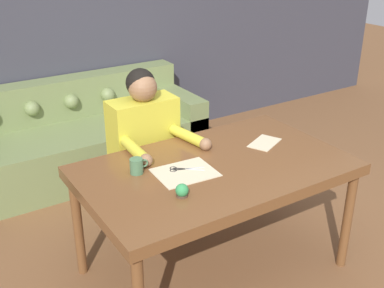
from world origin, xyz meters
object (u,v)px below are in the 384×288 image
Objects in this scene: person at (145,153)px; pin_cushion at (182,191)px; dining_table at (215,175)px; scissors at (181,169)px; mug at (137,166)px; couch at (80,140)px.

pin_cushion is (-0.21, -0.84, 0.17)m from person.
person is 16.94× the size of pin_cushion.
dining_table is 8.07× the size of scissors.
couch is at bearing 82.21° from mug.
pin_cushion is at bearing -150.43° from dining_table.
scissors is (0.01, -1.74, 0.46)m from couch.
couch reaches higher than scissors.
person is at bearing 76.03° from pin_cushion.
dining_table is 0.48m from mug.
couch is (-0.21, 1.80, -0.39)m from dining_table.
mug is at bearing 160.01° from dining_table.
couch is 1.21m from person.
person reaches higher than dining_table.
person is 0.59m from scissors.
person reaches higher than couch.
scissors is 1.75× the size of mug.
dining_table is 0.42m from pin_cushion.
dining_table is 1.32× the size of person.
dining_table is 0.66m from person.
person reaches higher than pin_cushion.
scissors is (-0.21, 0.06, 0.07)m from dining_table.
scissors is at bearing 163.45° from dining_table.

